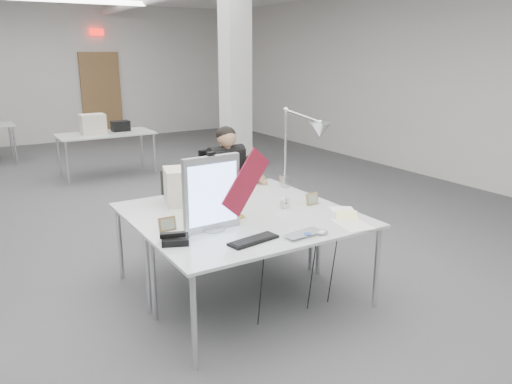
# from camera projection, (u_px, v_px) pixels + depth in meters

# --- Properties ---
(room_shell) EXTENTS (10.04, 14.04, 3.24)m
(room_shell) POSITION_uv_depth(u_px,v_px,m) (151.00, 88.00, 5.91)
(room_shell) COLOR #464648
(room_shell) RESTS_ON ground
(desk_main) EXTENTS (1.80, 0.90, 0.02)m
(desk_main) POSITION_uv_depth(u_px,v_px,m) (268.00, 230.00, 3.99)
(desk_main) COLOR silver
(desk_main) RESTS_ON room_shell
(desk_second) EXTENTS (1.80, 0.90, 0.02)m
(desk_second) POSITION_uv_depth(u_px,v_px,m) (217.00, 202.00, 4.73)
(desk_second) COLOR silver
(desk_second) RESTS_ON room_shell
(bg_desk_a) EXTENTS (1.60, 0.80, 0.02)m
(bg_desk_a) POSITION_uv_depth(u_px,v_px,m) (105.00, 134.00, 8.60)
(bg_desk_a) COLOR silver
(bg_desk_a) RESTS_ON room_shell
(office_chair) EXTENTS (0.57, 0.57, 1.09)m
(office_chair) POSITION_uv_depth(u_px,v_px,m) (226.00, 196.00, 5.61)
(office_chair) COLOR black
(office_chair) RESTS_ON room_shell
(seated_person) EXTENTS (0.53, 0.65, 0.92)m
(seated_person) POSITION_uv_depth(u_px,v_px,m) (227.00, 166.00, 5.48)
(seated_person) COLOR black
(seated_person) RESTS_ON office_chair
(monitor) EXTENTS (0.48, 0.06, 0.60)m
(monitor) POSITION_uv_depth(u_px,v_px,m) (212.00, 193.00, 3.88)
(monitor) COLOR #ADADB1
(monitor) RESTS_ON desk_main
(pennant) EXTENTS (0.50, 0.11, 0.55)m
(pennant) POSITION_uv_depth(u_px,v_px,m) (246.00, 182.00, 3.98)
(pennant) COLOR maroon
(pennant) RESTS_ON monitor
(keyboard) EXTENTS (0.42, 0.20, 0.02)m
(keyboard) POSITION_uv_depth(u_px,v_px,m) (253.00, 240.00, 3.71)
(keyboard) COLOR black
(keyboard) RESTS_ON desk_main
(laptop) EXTENTS (0.34, 0.24, 0.03)m
(laptop) POSITION_uv_depth(u_px,v_px,m) (308.00, 236.00, 3.79)
(laptop) COLOR silver
(laptop) RESTS_ON desk_main
(mouse) EXTENTS (0.10, 0.07, 0.04)m
(mouse) POSITION_uv_depth(u_px,v_px,m) (323.00, 232.00, 3.85)
(mouse) COLOR silver
(mouse) RESTS_ON desk_main
(bankers_lamp) EXTENTS (0.34, 0.22, 0.35)m
(bankers_lamp) POSITION_uv_depth(u_px,v_px,m) (234.00, 198.00, 4.19)
(bankers_lamp) COLOR gold
(bankers_lamp) RESTS_ON desk_main
(desk_phone) EXTENTS (0.25, 0.24, 0.05)m
(desk_phone) POSITION_uv_depth(u_px,v_px,m) (175.00, 240.00, 3.68)
(desk_phone) COLOR black
(desk_phone) RESTS_ON desk_main
(picture_frame_left) EXTENTS (0.14, 0.04, 0.11)m
(picture_frame_left) POSITION_uv_depth(u_px,v_px,m) (167.00, 224.00, 3.93)
(picture_frame_left) COLOR olive
(picture_frame_left) RESTS_ON desk_main
(picture_frame_right) EXTENTS (0.14, 0.05, 0.11)m
(picture_frame_right) POSITION_uv_depth(u_px,v_px,m) (312.00, 199.00, 4.59)
(picture_frame_right) COLOR #A78548
(picture_frame_right) RESTS_ON desk_main
(desk_clock) EXTENTS (0.11, 0.04, 0.10)m
(desk_clock) POSITION_uv_depth(u_px,v_px,m) (285.00, 203.00, 4.49)
(desk_clock) COLOR silver
(desk_clock) RESTS_ON desk_main
(paper_stack_a) EXTENTS (0.29, 0.37, 0.01)m
(paper_stack_a) POSITION_uv_depth(u_px,v_px,m) (352.00, 224.00, 4.07)
(paper_stack_a) COLOR silver
(paper_stack_a) RESTS_ON desk_main
(paper_stack_b) EXTENTS (0.30, 0.31, 0.01)m
(paper_stack_b) POSITION_uv_depth(u_px,v_px,m) (347.00, 215.00, 4.30)
(paper_stack_b) COLOR #FDFB97
(paper_stack_b) RESTS_ON desk_main
(paper_stack_c) EXTENTS (0.24, 0.22, 0.01)m
(paper_stack_c) POSITION_uv_depth(u_px,v_px,m) (342.00, 209.00, 4.46)
(paper_stack_c) COLOR white
(paper_stack_c) RESTS_ON desk_main
(beige_monitor) EXTENTS (0.42, 0.41, 0.33)m
(beige_monitor) POSITION_uv_depth(u_px,v_px,m) (184.00, 186.00, 4.61)
(beige_monitor) COLOR beige
(beige_monitor) RESTS_ON desk_second
(architect_lamp) EXTENTS (0.41, 0.80, 0.98)m
(architect_lamp) POSITION_uv_depth(u_px,v_px,m) (300.00, 144.00, 4.87)
(architect_lamp) COLOR #AFAFB4
(architect_lamp) RESTS_ON desk_second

